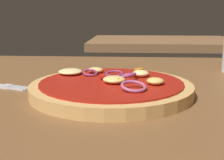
% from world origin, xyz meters
% --- Properties ---
extents(dining_table, '(1.24, 0.95, 0.04)m').
position_xyz_m(dining_table, '(0.00, 0.00, 0.02)').
color(dining_table, brown).
rests_on(dining_table, ground).
extents(pizza, '(0.28, 0.28, 0.04)m').
position_xyz_m(pizza, '(0.03, 0.03, 0.05)').
color(pizza, tan).
rests_on(pizza, dining_table).
extents(background_table, '(0.76, 0.54, 0.04)m').
position_xyz_m(background_table, '(0.23, 1.14, 0.02)').
color(background_table, brown).
rests_on(background_table, ground).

